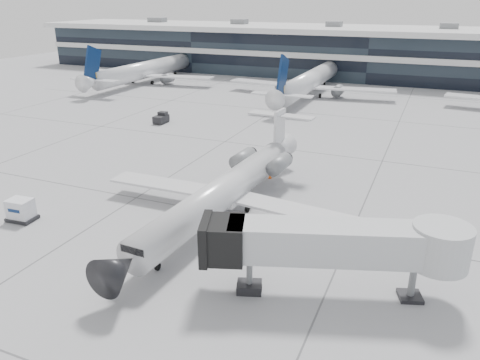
% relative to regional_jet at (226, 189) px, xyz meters
% --- Properties ---
extents(ground, '(220.00, 220.00, 0.00)m').
position_rel_regional_jet_xyz_m(ground, '(0.72, -0.19, -2.32)').
color(ground, gray).
rests_on(ground, ground).
extents(terminal, '(170.00, 22.00, 10.00)m').
position_rel_regional_jet_xyz_m(terminal, '(0.72, 81.81, 2.68)').
color(terminal, black).
rests_on(terminal, ground).
extents(bg_jet_left, '(32.00, 40.00, 9.60)m').
position_rel_regional_jet_xyz_m(bg_jet_left, '(-44.28, 54.81, -2.32)').
color(bg_jet_left, white).
rests_on(bg_jet_left, ground).
extents(bg_jet_center, '(32.00, 40.00, 9.60)m').
position_rel_regional_jet_xyz_m(bg_jet_center, '(-7.28, 54.81, -2.32)').
color(bg_jet_center, white).
rests_on(bg_jet_center, ground).
extents(regional_jet, '(23.55, 29.41, 6.79)m').
position_rel_regional_jet_xyz_m(regional_jet, '(0.00, 0.00, 0.00)').
color(regional_jet, silver).
rests_on(regional_jet, ground).
extents(jet_bridge, '(15.52, 7.60, 5.10)m').
position_rel_regional_jet_xyz_m(jet_bridge, '(11.58, -8.12, 1.39)').
color(jet_bridge, silver).
rests_on(jet_bridge, ground).
extents(cargo_uld, '(2.40, 1.85, 1.86)m').
position_rel_regional_jet_xyz_m(cargo_uld, '(-15.42, -7.93, -1.38)').
color(cargo_uld, black).
rests_on(cargo_uld, ground).
extents(traffic_cone, '(0.43, 0.43, 0.52)m').
position_rel_regional_jet_xyz_m(traffic_cone, '(0.60, 9.59, -2.07)').
color(traffic_cone, '#DF4D0B').
rests_on(traffic_cone, ground).
extents(far_tug, '(1.49, 2.52, 1.60)m').
position_rel_regional_jet_xyz_m(far_tug, '(-22.17, 25.01, -1.60)').
color(far_tug, black).
rests_on(far_tug, ground).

